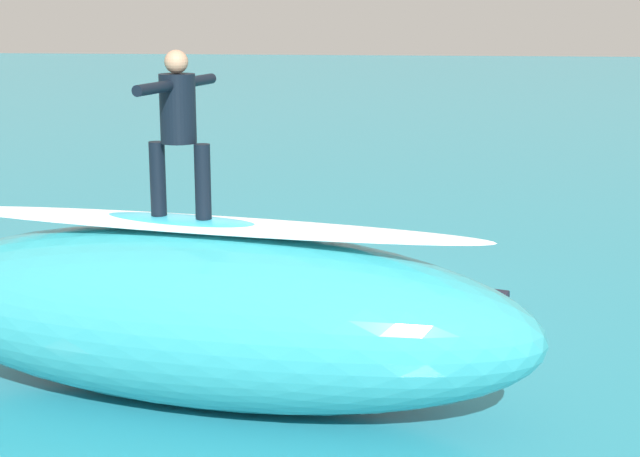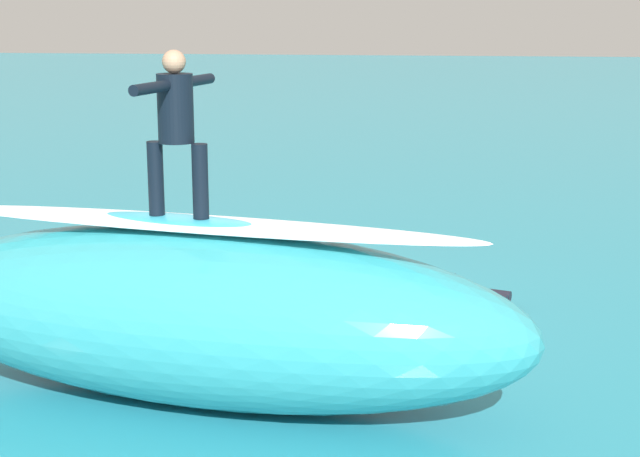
% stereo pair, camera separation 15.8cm
% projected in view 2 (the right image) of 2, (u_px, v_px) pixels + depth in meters
% --- Properties ---
extents(ground_plane, '(120.00, 120.00, 0.00)m').
position_uv_depth(ground_plane, '(243.00, 310.00, 12.53)').
color(ground_plane, teal).
extents(wave_crest, '(6.70, 3.12, 1.72)m').
position_uv_depth(wave_crest, '(205.00, 315.00, 9.56)').
color(wave_crest, teal).
rests_on(wave_crest, ground_plane).
extents(wave_foam_lip, '(5.52, 1.64, 0.08)m').
position_uv_depth(wave_foam_lip, '(203.00, 224.00, 9.35)').
color(wave_foam_lip, white).
rests_on(wave_foam_lip, wave_crest).
extents(surfboard_riding, '(1.95, 0.92, 0.10)m').
position_uv_depth(surfboard_riding, '(179.00, 222.00, 9.42)').
color(surfboard_riding, '#33B2D1').
rests_on(surfboard_riding, wave_crest).
extents(surfer_riding, '(0.61, 1.47, 1.57)m').
position_uv_depth(surfer_riding, '(176.00, 121.00, 9.20)').
color(surfer_riding, black).
rests_on(surfer_riding, surfboard_riding).
extents(surfboard_paddling, '(2.53, 1.30, 0.08)m').
position_uv_depth(surfboard_paddling, '(422.00, 295.00, 13.02)').
color(surfboard_paddling, silver).
rests_on(surfboard_paddling, ground_plane).
extents(surfer_paddling, '(1.76, 0.82, 0.32)m').
position_uv_depth(surfer_paddling, '(432.00, 283.00, 12.92)').
color(surfer_paddling, black).
rests_on(surfer_paddling, surfboard_paddling).
extents(foam_patch_mid, '(0.95, 1.16, 0.12)m').
position_uv_depth(foam_patch_mid, '(402.00, 285.00, 13.42)').
color(foam_patch_mid, white).
rests_on(foam_patch_mid, ground_plane).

